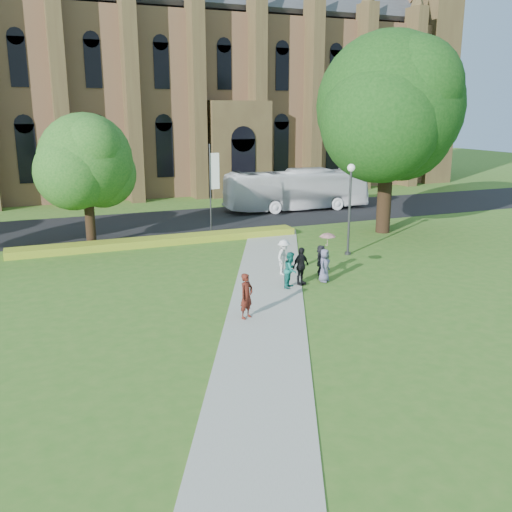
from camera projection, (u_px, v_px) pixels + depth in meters
name	position (u px, v px, depth m)	size (l,w,h in m)	color
ground	(277.00, 305.00, 24.57)	(160.00, 160.00, 0.00)	#376B20
road	(166.00, 223.00, 42.47)	(160.00, 10.00, 0.02)	black
footpath	(267.00, 298.00, 25.46)	(3.20, 30.00, 0.04)	#B2B2A8
flower_hedge	(160.00, 241.00, 35.59)	(18.00, 1.40, 0.45)	gold
cathedral	(209.00, 63.00, 60.59)	(52.60, 18.25, 28.00)	brown
streetlamp	(350.00, 198.00, 32.34)	(0.44, 0.44, 5.24)	#38383D
large_tree	(389.00, 107.00, 37.13)	(9.60, 9.60, 13.20)	#332114
street_tree_1	(86.00, 161.00, 34.03)	(5.60, 5.60, 8.05)	#332114
banner_pole_0	(212.00, 183.00, 38.11)	(0.70, 0.10, 6.00)	#38383D
tour_coach	(296.00, 190.00, 47.43)	(2.84, 12.14, 3.38)	white
pedestrian_0	(246.00, 296.00, 22.75)	(0.68, 0.44, 1.85)	#4E1A11
pedestrian_1	(291.00, 270.00, 26.69)	(0.83, 0.65, 1.72)	#166E65
pedestrian_2	(284.00, 257.00, 28.84)	(1.16, 0.67, 1.80)	silver
pedestrian_3	(301.00, 266.00, 27.12)	(1.07, 0.45, 1.83)	black
pedestrian_4	(324.00, 265.00, 27.65)	(0.79, 0.52, 1.62)	slate
pedestrian_5	(321.00, 260.00, 28.87)	(1.42, 0.45, 1.53)	#25242C
parasol	(327.00, 242.00, 27.52)	(0.76, 0.76, 0.67)	#EEA8C9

